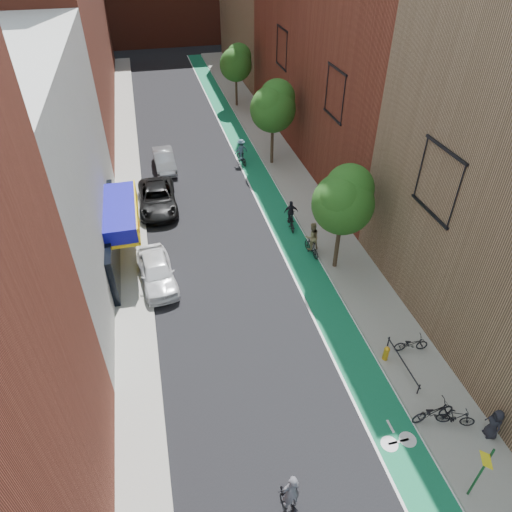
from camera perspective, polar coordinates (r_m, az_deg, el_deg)
ground at (r=19.75m, az=4.96°, el=-22.10°), size 160.00×160.00×0.00m
bike_lane at (r=39.91m, az=-1.08°, el=12.43°), size 2.00×68.00×0.01m
sidewalk_left at (r=39.15m, az=-15.75°, el=10.57°), size 2.00×68.00×0.15m
sidewalk_right at (r=40.45m, az=2.46°, el=12.86°), size 3.00×68.00×0.15m
building_left_white at (r=26.67m, az=-28.15°, el=8.67°), size 8.00×20.00×12.00m
building_right_mid_red at (r=39.11m, az=11.76°, el=28.15°), size 8.00×28.00×22.00m
tree_near at (r=24.79m, az=10.95°, el=7.00°), size 3.40×3.36×6.42m
tree_mid at (r=36.65m, az=2.20°, el=18.31°), size 3.55×3.53×6.74m
tree_far at (r=49.80m, az=-2.51°, el=23.07°), size 3.30×3.25×6.21m
sign_pole at (r=18.70m, az=26.34°, el=-22.89°), size 0.13×0.71×3.00m
parked_car_white at (r=26.07m, az=-12.29°, el=-1.90°), size 2.27×4.74×1.56m
parked_car_black at (r=32.81m, az=-12.22°, el=7.06°), size 2.62×5.56×1.54m
parked_car_silver at (r=38.16m, az=-11.39°, el=11.64°), size 1.68×4.46×1.45m
cyclist_lead at (r=17.85m, az=4.39°, el=-28.15°), size 0.84×1.69×2.18m
cyclist_lane_near at (r=27.71m, az=6.98°, el=1.87°), size 0.98×1.72×2.16m
cyclist_lane_mid at (r=30.12m, az=4.39°, el=4.74°), size 0.97×1.88×1.94m
cyclist_lane_far at (r=38.24m, az=-1.86°, el=12.74°), size 1.23×1.85×2.08m
parked_bike_near at (r=20.92m, az=21.27°, el=-17.68°), size 1.90×0.73×0.99m
parked_bike_mid at (r=21.14m, az=23.73°, el=-17.99°), size 1.57×1.01×0.92m
parked_bike_far at (r=23.13m, az=18.84°, el=-10.33°), size 1.69×0.80×0.85m
pedestrian at (r=21.20m, az=27.65°, el=-18.07°), size 0.58×0.80×1.52m
fire_hydrant at (r=22.41m, az=15.96°, el=-11.55°), size 0.28×0.28×0.79m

